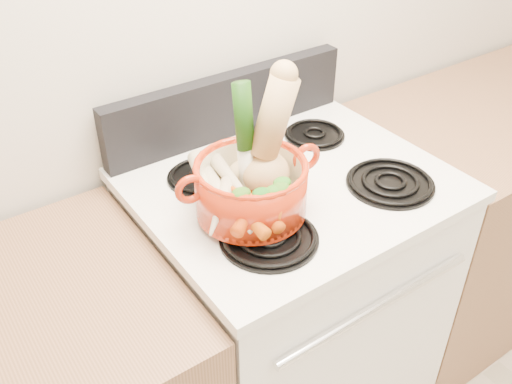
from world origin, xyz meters
TOP-DOWN VIEW (x-y plane):
  - wall_back at (0.00, 1.75)m, footprint 3.50×0.02m
  - stove_body at (0.00, 1.40)m, footprint 0.76×0.65m
  - cooktop at (0.00, 1.40)m, footprint 0.78×0.67m
  - control_backsplash at (0.00, 1.70)m, footprint 0.76×0.05m
  - oven_handle at (0.00, 1.06)m, footprint 0.60×0.02m
  - counter_right at (1.07, 1.40)m, footprint 1.36×0.65m
  - burner_front_left at (-0.19, 1.24)m, footprint 0.22×0.22m
  - burner_front_right at (0.19, 1.24)m, footprint 0.22×0.22m
  - burner_back_left at (-0.19, 1.54)m, footprint 0.17×0.17m
  - burner_back_right at (0.19, 1.54)m, footprint 0.17×0.17m
  - dutch_oven at (-0.17, 1.33)m, footprint 0.29×0.29m
  - pot_handle_left at (-0.32, 1.35)m, footprint 0.07×0.03m
  - pot_handle_right at (-0.03, 1.31)m, footprint 0.07×0.03m
  - squash at (-0.12, 1.35)m, footprint 0.22×0.18m
  - leek at (-0.16, 1.37)m, footprint 0.06×0.09m
  - ginger at (-0.14, 1.43)m, footprint 0.10×0.09m
  - parsnip_0 at (-0.23, 1.36)m, footprint 0.10×0.21m
  - parsnip_1 at (-0.24, 1.34)m, footprint 0.06×0.23m
  - parsnip_2 at (-0.23, 1.39)m, footprint 0.09×0.18m
  - parsnip_3 at (-0.27, 1.32)m, footprint 0.15×0.14m
  - parsnip_4 at (-0.26, 1.40)m, footprint 0.11×0.21m
  - parsnip_5 at (-0.20, 1.35)m, footprint 0.05×0.20m
  - carrot_0 at (-0.18, 1.27)m, footprint 0.06×0.16m
  - carrot_1 at (-0.23, 1.26)m, footprint 0.03×0.15m
  - carrot_2 at (-0.15, 1.32)m, footprint 0.05×0.17m
  - carrot_3 at (-0.23, 1.27)m, footprint 0.13×0.11m
  - carrot_4 at (-0.20, 1.29)m, footprint 0.08×0.17m

SIDE VIEW (x-z plane):
  - counter_right at x=1.07m, z-range 0.00..0.90m
  - stove_body at x=0.00m, z-range 0.00..0.92m
  - oven_handle at x=0.00m, z-range 0.77..0.79m
  - cooktop at x=0.00m, z-range 0.92..0.95m
  - burner_front_left at x=-0.19m, z-range 0.95..0.97m
  - burner_front_right at x=0.19m, z-range 0.95..0.97m
  - burner_back_left at x=-0.19m, z-range 0.95..0.97m
  - burner_back_right at x=0.19m, z-range 0.95..0.97m
  - carrot_0 at x=-0.18m, z-range 0.99..1.03m
  - parsnip_0 at x=-0.23m, z-range 0.99..1.04m
  - ginger at x=-0.14m, z-range 0.99..1.04m
  - carrot_1 at x=-0.23m, z-range 1.00..1.04m
  - carrot_2 at x=-0.15m, z-range 1.00..1.05m
  - parsnip_2 at x=-0.23m, z-range 1.00..1.05m
  - parsnip_1 at x=-0.24m, z-range 0.99..1.06m
  - carrot_3 at x=-0.23m, z-range 1.01..1.05m
  - dutch_oven at x=-0.17m, z-range 0.97..1.09m
  - parsnip_3 at x=-0.27m, z-range 1.01..1.06m
  - carrot_4 at x=-0.20m, z-range 1.01..1.06m
  - control_backsplash at x=0.00m, z-range 0.95..1.13m
  - parsnip_4 at x=-0.26m, z-range 1.01..1.07m
  - parsnip_5 at x=-0.20m, z-range 1.02..1.07m
  - pot_handle_left at x=-0.32m, z-range 1.04..1.11m
  - pot_handle_right at x=-0.03m, z-range 1.04..1.11m
  - leek at x=-0.16m, z-range 0.99..1.28m
  - squash at x=-0.12m, z-range 0.98..1.29m
  - wall_back at x=0.00m, z-range 0.00..2.60m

